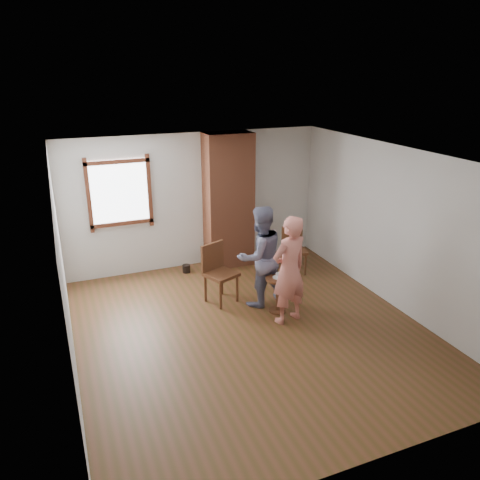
% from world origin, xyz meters
% --- Properties ---
extents(ground, '(5.50, 5.50, 0.00)m').
position_xyz_m(ground, '(0.00, 0.00, 0.00)').
color(ground, brown).
rests_on(ground, ground).
extents(room_shell, '(5.04, 5.52, 2.62)m').
position_xyz_m(room_shell, '(-0.06, 0.61, 1.81)').
color(room_shell, silver).
rests_on(room_shell, ground).
extents(brick_chimney, '(0.90, 0.50, 2.60)m').
position_xyz_m(brick_chimney, '(0.60, 2.50, 1.30)').
color(brick_chimney, '#AF5E3E').
rests_on(brick_chimney, ground).
extents(stoneware_crock, '(0.42, 0.42, 0.41)m').
position_xyz_m(stoneware_crock, '(0.20, 2.40, 0.20)').
color(stoneware_crock, tan).
rests_on(stoneware_crock, ground).
extents(dark_pot, '(0.20, 0.20, 0.15)m').
position_xyz_m(dark_pot, '(-0.32, 2.40, 0.08)').
color(dark_pot, black).
rests_on(dark_pot, ground).
extents(dining_chair_left, '(0.61, 0.61, 1.00)m').
position_xyz_m(dining_chair_left, '(-0.12, 1.11, 0.56)').
color(dining_chair_left, brown).
rests_on(dining_chair_left, ground).
extents(dining_chair_right, '(0.47, 0.47, 0.88)m').
position_xyz_m(dining_chair_right, '(1.62, 1.70, 0.49)').
color(dining_chair_right, brown).
rests_on(dining_chair_right, ground).
extents(side_table, '(0.40, 0.40, 0.60)m').
position_xyz_m(side_table, '(0.63, 0.37, 0.40)').
color(side_table, brown).
rests_on(side_table, ground).
extents(cake_plate, '(0.18, 0.18, 0.01)m').
position_xyz_m(cake_plate, '(0.63, 0.37, 0.60)').
color(cake_plate, white).
rests_on(cake_plate, side_table).
extents(cake_slice, '(0.08, 0.07, 0.06)m').
position_xyz_m(cake_slice, '(0.64, 0.37, 0.64)').
color(cake_slice, white).
rests_on(cake_slice, cake_plate).
extents(man, '(0.91, 0.77, 1.68)m').
position_xyz_m(man, '(0.47, 0.74, 0.84)').
color(man, '#16183D').
rests_on(man, ground).
extents(person_pink, '(0.71, 0.55, 1.71)m').
position_xyz_m(person_pink, '(0.65, 0.05, 0.85)').
color(person_pink, '#DB7B6D').
rests_on(person_pink, ground).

